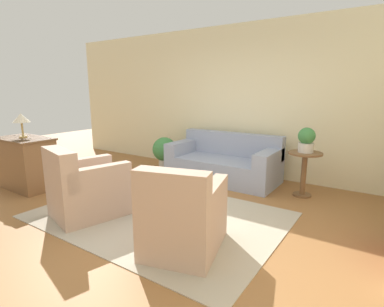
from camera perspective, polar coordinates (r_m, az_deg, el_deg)
name	(u,v)px	position (r m, az deg, el deg)	size (l,w,h in m)	color
ground_plane	(159,215)	(4.03, -6.26, -11.62)	(16.00, 16.00, 0.00)	#996638
wall_back	(244,101)	(5.87, 9.80, 9.82)	(8.96, 0.12, 2.80)	beige
rug	(159,215)	(4.03, -6.26, -11.55)	(3.10, 2.20, 0.01)	#B2A893
couch	(224,163)	(5.48, 6.08, -1.84)	(1.96, 0.92, 0.83)	#8E99B2
armchair_left	(85,190)	(4.09, -19.65, -6.52)	(0.90, 1.03, 0.91)	tan
armchair_right	(183,218)	(3.07, -1.73, -12.15)	(0.90, 1.03, 0.91)	tan
ottoman_table	(164,186)	(4.22, -5.26, -6.27)	(0.68, 0.68, 0.45)	#8E99B2
side_table	(304,167)	(4.86, 20.59, -2.39)	(0.50, 0.50, 0.69)	brown
dresser	(26,162)	(5.65, -29.02, -1.47)	(1.00, 0.58, 0.85)	brown
potted_plant_on_side_table	(306,140)	(4.78, 20.96, 2.50)	(0.25, 0.25, 0.37)	beige
potted_plant_floor	(165,151)	(6.09, -5.26, 0.51)	(0.49, 0.49, 0.67)	beige
table_lamp	(21,119)	(5.54, -29.77, 5.75)	(0.27, 0.27, 0.39)	tan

